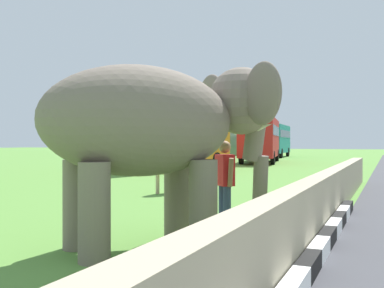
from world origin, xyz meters
TOP-DOWN VIEW (x-y plane):
  - barrier_parapet at (2.00, 3.64)m, footprint 28.00×0.36m
  - elephant at (2.64, 5.71)m, footprint 3.92×3.69m
  - person_handler at (4.33, 5.27)m, footprint 0.55×0.53m
  - bus_orange at (20.38, 14.12)m, footprint 9.11×4.30m
  - bus_red at (31.97, 11.98)m, footprint 10.26×4.24m
  - bus_teal at (45.81, 14.15)m, footprint 9.25×3.27m
  - cow_near at (9.44, 8.85)m, footprint 1.93×0.98m
  - hill_east at (55.00, 28.05)m, footprint 25.95×20.76m

SIDE VIEW (x-z plane):
  - hill_east at x=55.00m, z-range -8.63..8.63m
  - barrier_parapet at x=2.00m, z-range 0.00..1.00m
  - cow_near at x=9.44m, z-range 0.26..1.48m
  - person_handler at x=4.33m, z-range 0.10..1.75m
  - elephant at x=2.64m, z-range 0.45..3.37m
  - bus_orange at x=20.38m, z-range 0.33..3.83m
  - bus_teal at x=45.81m, z-range 0.33..3.83m
  - bus_red at x=31.97m, z-range 0.33..3.83m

